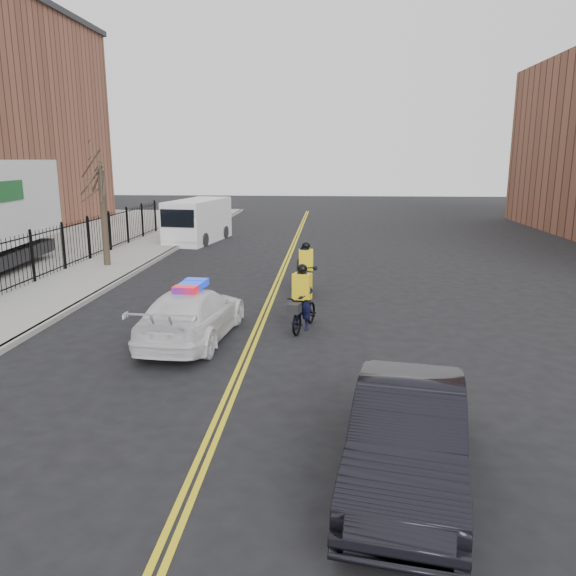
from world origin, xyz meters
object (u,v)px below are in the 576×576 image
(dark_sedan, at_px, (408,436))
(cyclist_near, at_px, (302,307))
(police_cruiser, at_px, (192,314))
(cargo_van, at_px, (197,221))
(cyclist_far, at_px, (306,274))

(dark_sedan, height_order, cyclist_near, cyclist_near)
(police_cruiser, xyz_separation_m, dark_sedan, (4.67, -6.29, 0.04))
(police_cruiser, xyz_separation_m, cyclist_near, (2.79, 1.12, -0.05))
(police_cruiser, bearing_deg, cargo_van, -72.72)
(police_cruiser, relative_size, cargo_van, 0.82)
(cyclist_near, relative_size, cyclist_far, 1.07)
(police_cruiser, distance_m, cyclist_far, 5.92)
(cargo_van, bearing_deg, cyclist_far, -52.50)
(police_cruiser, distance_m, dark_sedan, 7.83)
(dark_sedan, height_order, cargo_van, cargo_van)
(dark_sedan, xyz_separation_m, cargo_van, (-8.62, 23.90, 0.43))
(dark_sedan, bearing_deg, cargo_van, 119.82)
(cargo_van, distance_m, cyclist_near, 17.82)
(dark_sedan, relative_size, cyclist_far, 2.38)
(cyclist_near, distance_m, cyclist_far, 4.15)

